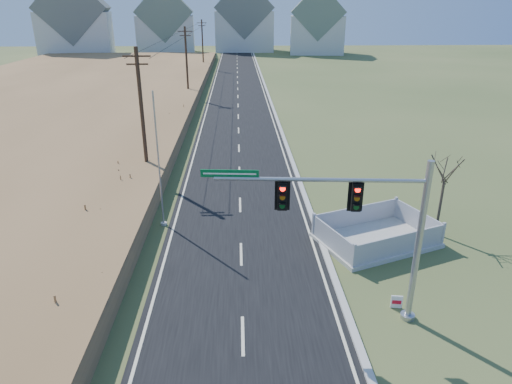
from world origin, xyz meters
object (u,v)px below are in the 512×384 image
(fence_enclosure, at_px, (376,238))
(open_sign, at_px, (397,302))
(flagpole, at_px, (160,175))
(traffic_signal_mast, at_px, (370,225))
(bare_tree, at_px, (446,168))

(fence_enclosure, height_order, open_sign, fence_enclosure)
(fence_enclosure, xyz_separation_m, flagpole, (-11.30, 2.47, 2.72))
(traffic_signal_mast, height_order, bare_tree, traffic_signal_mast)
(fence_enclosure, distance_m, open_sign, 5.61)
(flagpole, height_order, bare_tree, flagpole)
(flagpole, bearing_deg, open_sign, -37.24)
(traffic_signal_mast, relative_size, open_sign, 14.35)
(traffic_signal_mast, distance_m, flagpole, 12.42)
(fence_enclosure, bearing_deg, open_sign, -119.41)
(fence_enclosure, xyz_separation_m, bare_tree, (3.49, 0.76, 3.52))
(fence_enclosure, bearing_deg, traffic_signal_mast, -132.79)
(open_sign, relative_size, flagpole, 0.08)
(open_sign, bearing_deg, flagpole, 150.94)
(open_sign, xyz_separation_m, bare_tree, (4.24, 6.32, 3.48))
(traffic_signal_mast, bearing_deg, fence_enclosure, 73.52)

